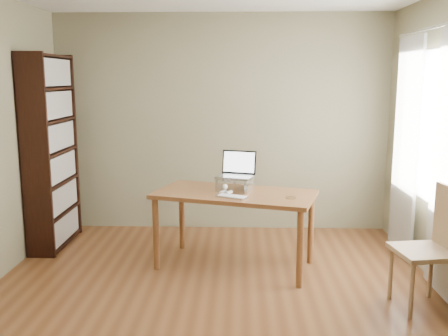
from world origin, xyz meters
TOP-DOWN VIEW (x-y plane):
  - room at (0.03, 0.01)m, footprint 4.04×4.54m
  - bookshelf at (-1.83, 1.55)m, footprint 0.30×0.90m
  - curtains at (1.92, 0.80)m, footprint 0.03×1.90m
  - desk at (0.18, 0.95)m, footprint 1.67×1.16m
  - laptop_stand at (0.18, 1.03)m, footprint 0.32×0.25m
  - laptop at (0.18, 1.09)m, footprint 0.40×0.38m
  - keyboard at (0.15, 0.73)m, footprint 0.31×0.23m
  - coaster at (0.70, 0.73)m, footprint 0.10×0.10m
  - cat at (0.15, 1.06)m, footprint 0.26×0.49m
  - chair at (1.78, 0.09)m, footprint 0.51×0.51m

SIDE VIEW (x-z plane):
  - chair at x=1.78m, z-range 0.04..1.04m
  - desk at x=0.18m, z-range 0.29..1.04m
  - coaster at x=0.70m, z-range 0.75..0.76m
  - keyboard at x=0.15m, z-range 0.75..0.77m
  - cat at x=0.15m, z-range 0.74..0.90m
  - laptop_stand at x=0.18m, z-range 0.77..0.90m
  - laptop at x=0.18m, z-range 0.82..1.07m
  - bookshelf at x=-1.83m, z-range 0.00..2.10m
  - curtains at x=1.92m, z-range 0.05..2.29m
  - room at x=0.03m, z-range -0.02..2.62m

